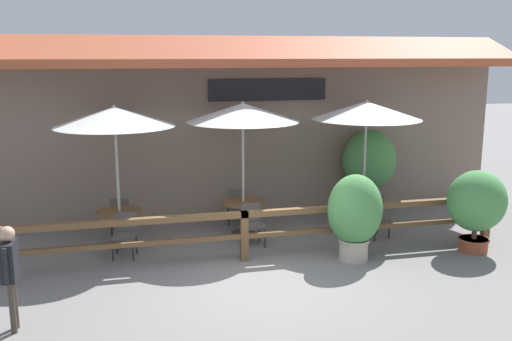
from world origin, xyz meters
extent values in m
plane|color=slate|center=(0.00, 0.00, 0.00)|extent=(60.00, 60.00, 0.00)
cube|color=gray|center=(0.00, 4.20, 1.80)|extent=(14.00, 0.40, 3.60)
cube|color=#B25133|center=(0.00, 3.65, 3.88)|extent=(14.28, 1.48, 0.70)
cube|color=black|center=(1.20, 3.97, 3.00)|extent=(2.79, 0.04, 0.50)
cube|color=brown|center=(0.00, 1.05, 0.89)|extent=(10.40, 0.14, 0.11)
cube|color=brown|center=(0.00, 1.05, 0.47)|extent=(10.40, 0.10, 0.09)
cube|color=brown|center=(0.00, 1.05, 0.47)|extent=(0.14, 0.14, 0.95)
cube|color=brown|center=(5.13, 1.05, 0.47)|extent=(0.14, 0.14, 0.95)
cylinder|color=#B7B2A8|center=(-2.26, 2.45, 1.24)|extent=(0.06, 0.06, 2.49)
cone|color=silver|center=(-2.26, 2.45, 2.62)|extent=(2.35, 2.35, 0.39)
sphere|color=#B2ADA3|center=(-2.26, 2.45, 2.82)|extent=(0.07, 0.07, 0.07)
cylinder|color=brown|center=(-2.26, 2.45, 0.70)|extent=(0.92, 0.92, 0.05)
cylinder|color=#333333|center=(-2.26, 2.45, 0.34)|extent=(0.07, 0.07, 0.68)
cylinder|color=#333333|center=(-2.26, 2.45, 0.01)|extent=(0.51, 0.51, 0.03)
cube|color=#514C47|center=(-2.19, 1.73, 0.42)|extent=(0.50, 0.50, 0.05)
cube|color=#514C47|center=(-2.15, 1.91, 0.64)|extent=(0.40, 0.11, 0.40)
cylinder|color=#2D2D2D|center=(-2.41, 1.58, 0.20)|extent=(0.04, 0.04, 0.39)
cylinder|color=#2D2D2D|center=(-2.04, 1.50, 0.20)|extent=(0.04, 0.04, 0.39)
cylinder|color=#2D2D2D|center=(-2.33, 1.95, 0.20)|extent=(0.04, 0.04, 0.39)
cylinder|color=#2D2D2D|center=(-1.96, 1.87, 0.20)|extent=(0.04, 0.04, 0.39)
cube|color=#514C47|center=(-2.22, 3.18, 0.42)|extent=(0.50, 0.50, 0.05)
cube|color=#514C47|center=(-2.26, 3.00, 0.64)|extent=(0.40, 0.12, 0.40)
cylinder|color=#2D2D2D|center=(-1.99, 3.33, 0.20)|extent=(0.04, 0.04, 0.39)
cylinder|color=#2D2D2D|center=(-2.36, 3.41, 0.20)|extent=(0.04, 0.04, 0.39)
cylinder|color=#2D2D2D|center=(-2.07, 2.96, 0.20)|extent=(0.04, 0.04, 0.39)
cylinder|color=#2D2D2D|center=(-2.44, 3.04, 0.20)|extent=(0.04, 0.04, 0.39)
cylinder|color=#B7B2A8|center=(0.32, 2.64, 1.24)|extent=(0.06, 0.06, 2.49)
cone|color=silver|center=(0.32, 2.64, 2.62)|extent=(2.35, 2.35, 0.39)
sphere|color=#B2ADA3|center=(0.32, 2.64, 2.82)|extent=(0.07, 0.07, 0.07)
cylinder|color=brown|center=(0.32, 2.64, 0.70)|extent=(0.92, 0.92, 0.05)
cylinder|color=#333333|center=(0.32, 2.64, 0.34)|extent=(0.07, 0.07, 0.68)
cylinder|color=#333333|center=(0.32, 2.64, 0.01)|extent=(0.51, 0.51, 0.03)
cube|color=#514C47|center=(0.35, 1.82, 0.42)|extent=(0.45, 0.45, 0.05)
cube|color=#514C47|center=(0.34, 2.01, 0.64)|extent=(0.40, 0.06, 0.40)
cylinder|color=#2D2D2D|center=(0.18, 1.62, 0.20)|extent=(0.04, 0.04, 0.39)
cylinder|color=#2D2D2D|center=(0.55, 1.65, 0.20)|extent=(0.04, 0.04, 0.39)
cylinder|color=#2D2D2D|center=(0.15, 2.00, 0.20)|extent=(0.04, 0.04, 0.39)
cylinder|color=#2D2D2D|center=(0.53, 2.03, 0.20)|extent=(0.04, 0.04, 0.39)
cube|color=#514C47|center=(0.33, 3.46, 0.42)|extent=(0.47, 0.47, 0.05)
cube|color=#514C47|center=(0.31, 3.27, 0.64)|extent=(0.40, 0.08, 0.40)
cylinder|color=#2D2D2D|center=(0.54, 3.62, 0.20)|extent=(0.04, 0.04, 0.39)
cylinder|color=#2D2D2D|center=(0.17, 3.67, 0.20)|extent=(0.04, 0.04, 0.39)
cylinder|color=#2D2D2D|center=(0.50, 3.24, 0.20)|extent=(0.04, 0.04, 0.39)
cylinder|color=#2D2D2D|center=(0.12, 3.29, 0.20)|extent=(0.04, 0.04, 0.39)
cylinder|color=#B7B2A8|center=(3.01, 2.47, 1.24)|extent=(0.06, 0.06, 2.49)
cone|color=silver|center=(3.01, 2.47, 2.62)|extent=(2.35, 2.35, 0.39)
sphere|color=#B2ADA3|center=(3.01, 2.47, 2.82)|extent=(0.07, 0.07, 0.07)
cylinder|color=brown|center=(3.01, 2.47, 0.70)|extent=(0.92, 0.92, 0.05)
cylinder|color=#333333|center=(3.01, 2.47, 0.34)|extent=(0.07, 0.07, 0.68)
cylinder|color=#333333|center=(3.01, 2.47, 0.01)|extent=(0.51, 0.51, 0.03)
cube|color=#514C47|center=(2.99, 1.72, 0.42)|extent=(0.51, 0.51, 0.05)
cube|color=#514C47|center=(2.95, 1.91, 0.64)|extent=(0.40, 0.14, 0.40)
cylinder|color=#2D2D2D|center=(2.86, 1.49, 0.20)|extent=(0.04, 0.04, 0.39)
cylinder|color=#2D2D2D|center=(3.23, 1.59, 0.20)|extent=(0.04, 0.04, 0.39)
cylinder|color=#2D2D2D|center=(2.76, 1.86, 0.20)|extent=(0.04, 0.04, 0.39)
cylinder|color=#2D2D2D|center=(3.13, 1.96, 0.20)|extent=(0.04, 0.04, 0.39)
cube|color=#514C47|center=(2.98, 3.22, 0.42)|extent=(0.48, 0.48, 0.05)
cube|color=#514C47|center=(2.95, 3.03, 0.64)|extent=(0.40, 0.10, 0.40)
cylinder|color=#2D2D2D|center=(3.20, 3.38, 0.20)|extent=(0.04, 0.04, 0.39)
cylinder|color=#2D2D2D|center=(2.83, 3.44, 0.20)|extent=(0.04, 0.04, 0.39)
cylinder|color=#2D2D2D|center=(3.14, 3.00, 0.20)|extent=(0.04, 0.04, 0.39)
cylinder|color=#2D2D2D|center=(2.77, 3.06, 0.20)|extent=(0.04, 0.04, 0.39)
cylinder|color=#9E4C33|center=(4.51, 0.52, 0.13)|extent=(0.55, 0.55, 0.26)
cylinder|color=#9E4C33|center=(4.51, 0.52, 0.24)|extent=(0.59, 0.59, 0.04)
cylinder|color=brown|center=(4.51, 0.52, 0.44)|extent=(0.10, 0.10, 0.36)
ellipsoid|color=#4C934C|center=(4.51, 0.52, 1.02)|extent=(1.16, 1.04, 1.20)
cylinder|color=#B7AD99|center=(2.01, 0.61, 0.21)|extent=(0.54, 0.54, 0.41)
cylinder|color=#B7AD99|center=(2.01, 0.61, 0.39)|extent=(0.58, 0.58, 0.04)
ellipsoid|color=#4C934C|center=(2.01, 0.61, 0.98)|extent=(1.03, 0.93, 1.33)
cylinder|color=brown|center=(3.62, 3.55, 0.20)|extent=(0.52, 0.52, 0.39)
cylinder|color=brown|center=(3.62, 3.55, 0.37)|extent=(0.56, 0.56, 0.04)
cylinder|color=brown|center=(3.62, 3.55, 0.61)|extent=(0.09, 0.09, 0.44)
ellipsoid|color=#4C934C|center=(3.62, 3.55, 1.32)|extent=(1.29, 1.16, 1.45)
cylinder|color=#42382D|center=(-3.72, -0.85, 0.38)|extent=(0.08, 0.08, 0.77)
cylinder|color=#42382D|center=(-3.72, -1.00, 0.38)|extent=(0.08, 0.08, 0.77)
cube|color=black|center=(-3.72, -0.92, 1.04)|extent=(0.20, 0.42, 0.54)
cylinder|color=black|center=(-3.72, -0.69, 1.04)|extent=(0.07, 0.07, 0.51)
cylinder|color=black|center=(-3.73, -1.16, 1.04)|extent=(0.07, 0.07, 0.51)
sphere|color=tan|center=(-3.72, -0.92, 1.42)|extent=(0.21, 0.21, 0.21)
camera|label=1|loc=(-2.13, -8.90, 3.82)|focal=40.00mm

